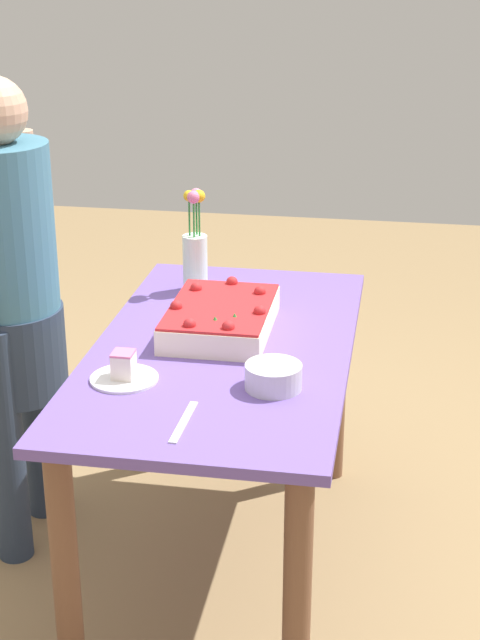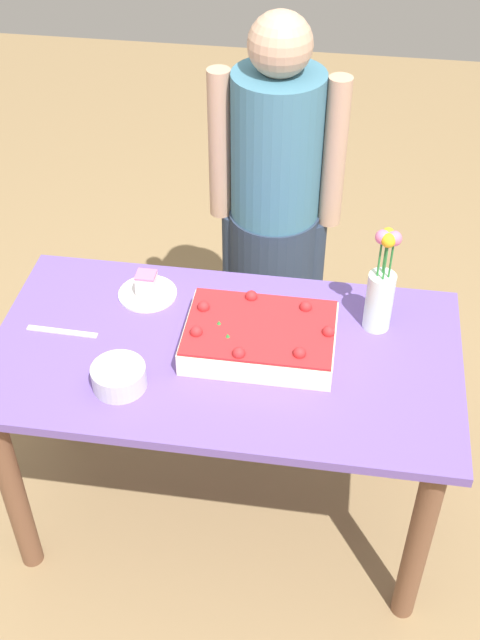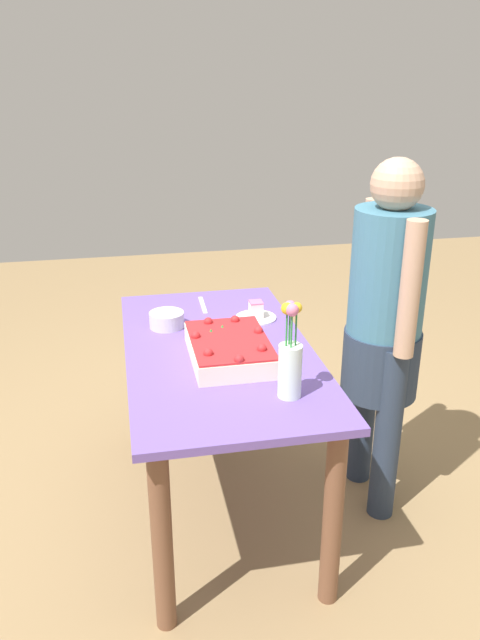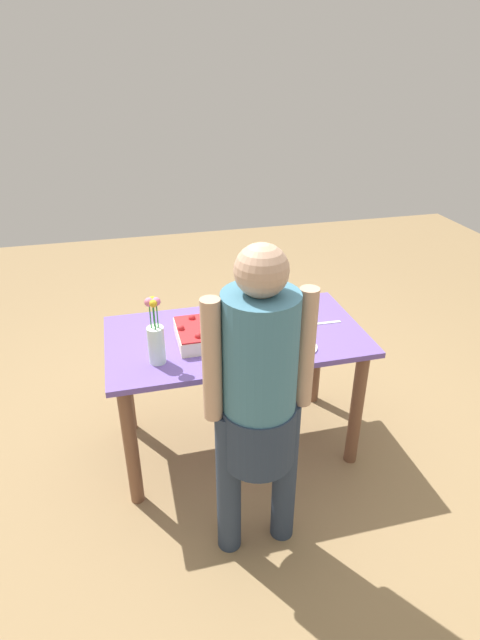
# 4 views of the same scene
# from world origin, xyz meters

# --- Properties ---
(ground_plane) EXTENTS (8.00, 8.00, 0.00)m
(ground_plane) POSITION_xyz_m (0.00, 0.00, 0.00)
(ground_plane) COLOR #92764E
(dining_table) EXTENTS (1.35, 0.73, 0.75)m
(dining_table) POSITION_xyz_m (0.00, 0.00, 0.62)
(dining_table) COLOR #6B50A4
(dining_table) RESTS_ON ground_plane
(sheet_cake) EXTENTS (0.43, 0.30, 0.10)m
(sheet_cake) POSITION_xyz_m (0.10, 0.03, 0.80)
(sheet_cake) COLOR #F9ECCA
(sheet_cake) RESTS_ON dining_table
(serving_plate_with_slice) EXTENTS (0.18, 0.18, 0.08)m
(serving_plate_with_slice) POSITION_xyz_m (-0.28, 0.21, 0.78)
(serving_plate_with_slice) COLOR white
(serving_plate_with_slice) RESTS_ON dining_table
(cake_knife) EXTENTS (0.22, 0.03, 0.00)m
(cake_knife) POSITION_xyz_m (-0.49, 0.01, 0.76)
(cake_knife) COLOR silver
(cake_knife) RESTS_ON dining_table
(flower_vase) EXTENTS (0.08, 0.08, 0.34)m
(flower_vase) POSITION_xyz_m (0.43, 0.17, 0.89)
(flower_vase) COLOR white
(flower_vase) RESTS_ON dining_table
(fruit_bowl) EXTENTS (0.15, 0.15, 0.07)m
(fruit_bowl) POSITION_xyz_m (-0.26, -0.18, 0.79)
(fruit_bowl) COLOR silver
(fruit_bowl) RESTS_ON dining_table
(person_standing) EXTENTS (0.45, 0.31, 1.49)m
(person_standing) POSITION_xyz_m (0.07, 0.67, 0.85)
(person_standing) COLOR #28364B
(person_standing) RESTS_ON ground_plane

